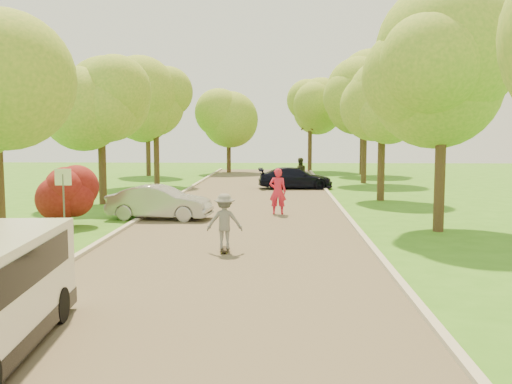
% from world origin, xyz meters
% --- Properties ---
extents(ground, '(100.00, 100.00, 0.00)m').
position_xyz_m(ground, '(0.00, 0.00, 0.00)').
color(ground, '#36741B').
rests_on(ground, ground).
extents(road, '(8.00, 60.00, 0.01)m').
position_xyz_m(road, '(0.00, 8.00, 0.01)').
color(road, '#4C4438').
rests_on(road, ground).
extents(curb_left, '(0.18, 60.00, 0.12)m').
position_xyz_m(curb_left, '(-4.05, 8.00, 0.06)').
color(curb_left, '#B2AD9E').
rests_on(curb_left, ground).
extents(curb_right, '(0.18, 60.00, 0.12)m').
position_xyz_m(curb_right, '(4.05, 8.00, 0.06)').
color(curb_right, '#B2AD9E').
rests_on(curb_right, ground).
extents(street_sign, '(0.55, 0.06, 2.17)m').
position_xyz_m(street_sign, '(-5.80, 4.00, 1.56)').
color(street_sign, '#59595E').
rests_on(street_sign, ground).
extents(red_shrub, '(1.70, 1.70, 1.95)m').
position_xyz_m(red_shrub, '(-6.30, 5.50, 1.10)').
color(red_shrub, '#382619').
rests_on(red_shrub, ground).
extents(tree_l_midb, '(4.30, 4.20, 6.62)m').
position_xyz_m(tree_l_midb, '(-6.81, 12.00, 4.59)').
color(tree_l_midb, '#382619').
rests_on(tree_l_midb, ground).
extents(tree_l_far, '(4.92, 4.80, 7.79)m').
position_xyz_m(tree_l_far, '(-6.39, 22.00, 5.47)').
color(tree_l_far, '#382619').
rests_on(tree_l_far, ground).
extents(tree_r_mida, '(5.13, 5.00, 7.95)m').
position_xyz_m(tree_r_mida, '(7.02, 5.00, 5.54)').
color(tree_r_mida, '#382619').
rests_on(tree_r_mida, ground).
extents(tree_r_midb, '(4.51, 4.40, 7.01)m').
position_xyz_m(tree_r_midb, '(6.60, 14.00, 4.88)').
color(tree_r_midb, '#382619').
rests_on(tree_r_midb, ground).
extents(tree_r_far, '(5.33, 5.20, 8.34)m').
position_xyz_m(tree_r_far, '(7.23, 24.00, 5.83)').
color(tree_r_far, '#382619').
rests_on(tree_r_far, ground).
extents(tree_bg_a, '(5.12, 5.00, 7.72)m').
position_xyz_m(tree_bg_a, '(-8.78, 30.00, 5.31)').
color(tree_bg_a, '#382619').
rests_on(tree_bg_a, ground).
extents(tree_bg_b, '(5.12, 5.00, 7.95)m').
position_xyz_m(tree_bg_b, '(8.22, 32.00, 5.54)').
color(tree_bg_b, '#382619').
rests_on(tree_bg_b, ground).
extents(tree_bg_c, '(4.92, 4.80, 7.33)m').
position_xyz_m(tree_bg_c, '(-2.79, 34.00, 5.02)').
color(tree_bg_c, '#382619').
rests_on(tree_bg_c, ground).
extents(tree_bg_d, '(5.12, 5.00, 7.72)m').
position_xyz_m(tree_bg_d, '(4.22, 36.00, 5.31)').
color(tree_bg_d, '#382619').
rests_on(tree_bg_d, ground).
extents(silver_sedan, '(4.15, 1.83, 1.32)m').
position_xyz_m(silver_sedan, '(-3.30, 7.33, 0.66)').
color(silver_sedan, '#A5A5A9').
rests_on(silver_sedan, ground).
extents(dark_sedan, '(4.57, 2.09, 1.30)m').
position_xyz_m(dark_sedan, '(2.30, 19.83, 0.65)').
color(dark_sedan, black).
rests_on(dark_sedan, ground).
extents(longboard, '(0.25, 0.81, 0.09)m').
position_xyz_m(longboard, '(-0.17, 1.25, 0.09)').
color(longboard, black).
rests_on(longboard, ground).
extents(skateboarder, '(1.03, 0.61, 1.56)m').
position_xyz_m(skateboarder, '(-0.17, 1.25, 0.88)').
color(skateboarder, slate).
rests_on(skateboarder, longboard).
extents(person_striped, '(0.72, 0.50, 1.92)m').
position_xyz_m(person_striped, '(1.29, 8.82, 0.96)').
color(person_striped, red).
rests_on(person_striped, ground).
extents(person_olive, '(0.98, 0.81, 1.84)m').
position_xyz_m(person_olive, '(2.60, 20.63, 0.92)').
color(person_olive, '#31341F').
rests_on(person_olive, ground).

